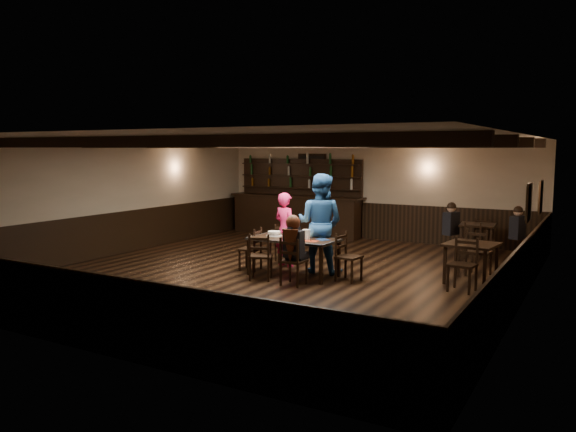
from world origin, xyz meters
The scene contains 25 objects.
ground centered at (0.00, 0.00, 0.00)m, with size 10.00×10.00×0.00m, color black.
room_shell centered at (0.01, 0.04, 1.75)m, with size 9.02×10.02×2.71m.
dining_table centered at (0.31, -0.11, 0.68)m, with size 1.75×0.91×0.75m.
chair_near_left centered at (-0.06, -0.76, 0.53)m, with size 0.54×0.53×0.90m.
chair_near_right centered at (0.68, -0.84, 0.52)m, with size 0.42×0.40×0.89m.
chair_end_left centered at (-0.66, -0.05, 0.51)m, with size 0.45×0.47×0.88m.
chair_end_right centered at (1.35, 0.04, 0.54)m, with size 0.45×0.47×0.92m.
chair_far_pushed centered at (-0.59, 1.05, 0.48)m, with size 0.53×0.53×0.83m.
woman_pink centered at (-0.30, 0.63, 0.79)m, with size 0.57×0.38×1.57m, color #FF295D.
man_blue centered at (0.61, 0.46, 1.00)m, with size 0.97×0.76×2.00m, color navy.
seated_person centered at (0.68, -0.78, 0.85)m, with size 0.35×0.53×0.86m.
cake centered at (-0.16, -0.06, 0.80)m, with size 0.32×0.32×0.10m.
plate_stack_a centered at (0.23, -0.14, 0.84)m, with size 0.20×0.20×0.18m, color white.
plate_stack_b centered at (0.55, -0.04, 0.84)m, with size 0.15×0.15×0.18m, color white.
tea_light centered at (0.37, 0.03, 0.78)m, with size 0.05×0.05×0.06m.
salt_shaker centered at (0.65, -0.16, 0.80)m, with size 0.04×0.04×0.10m, color silver.
pepper_shaker centered at (0.76, -0.24, 0.79)m, with size 0.03×0.03×0.08m, color #A5A8AD.
drink_glass centered at (0.60, -0.03, 0.81)m, with size 0.07×0.07×0.12m, color silver.
menu_red centered at (0.76, -0.25, 0.75)m, with size 0.29×0.20×0.00m, color maroon.
menu_blue centered at (0.89, 0.02, 0.75)m, with size 0.29×0.20×0.00m, color #0D1F43.
bar_counter centered at (-2.26, 4.72, 0.73)m, with size 4.11×0.70×2.20m.
back_table_a centered at (3.47, 1.00, 0.65)m, with size 0.97×0.97×0.75m.
back_table_b centered at (3.03, 3.85, 0.65)m, with size 0.85×0.85×0.75m.
bg_patron_left centered at (2.44, 3.72, 0.85)m, with size 0.34×0.43×0.77m.
bg_patron_right centered at (3.89, 3.84, 0.84)m, with size 0.33×0.41×0.75m.
Camera 1 is at (5.57, -9.59, 2.48)m, focal length 35.00 mm.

